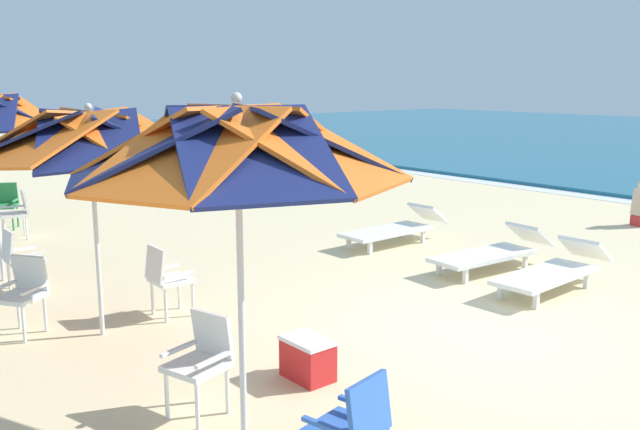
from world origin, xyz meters
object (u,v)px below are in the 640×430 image
(plastic_chair_3, at_px, (23,290))
(plastic_chair_5, at_px, (19,257))
(plastic_chair_1, at_px, (353,426))
(plastic_chair_0, at_px, (202,357))
(plastic_chair_8, at_px, (5,203))
(beach_umbrella_0, at_px, (238,146))
(sun_lounger_1, at_px, (554,270))
(beach_umbrella_1, at_px, (90,137))
(cooler_box, at_px, (308,358))
(plastic_chair_2, at_px, (166,276))
(sun_lounger_2, at_px, (493,252))
(plastic_chair_7, at_px, (17,211))
(sun_lounger_3, at_px, (395,228))

(plastic_chair_3, relative_size, plastic_chair_5, 1.00)
(plastic_chair_1, xyz_separation_m, plastic_chair_3, (-4.56, -0.73, 0.00))
(plastic_chair_0, distance_m, plastic_chair_8, 8.92)
(beach_umbrella_0, height_order, sun_lounger_1, beach_umbrella_0)
(sun_lounger_1, bearing_deg, beach_umbrella_0, -82.99)
(beach_umbrella_1, xyz_separation_m, cooler_box, (2.36, 1.03, -1.99))
(plastic_chair_0, distance_m, beach_umbrella_1, 2.87)
(beach_umbrella_0, relative_size, plastic_chair_2, 3.11)
(sun_lounger_2, bearing_deg, beach_umbrella_1, -102.13)
(beach_umbrella_0, xyz_separation_m, cooler_box, (-0.63, 1.14, -2.11))
(plastic_chair_2, bearing_deg, cooler_box, 4.42)
(plastic_chair_3, bearing_deg, sun_lounger_2, 73.95)
(beach_umbrella_0, distance_m, plastic_chair_1, 2.08)
(plastic_chair_8, relative_size, cooler_box, 1.73)
(plastic_chair_2, bearing_deg, plastic_chair_1, -10.36)
(beach_umbrella_1, xyz_separation_m, plastic_chair_2, (-0.07, 0.84, -1.69))
(sun_lounger_2, bearing_deg, plastic_chair_5, -120.27)
(plastic_chair_3, distance_m, cooler_box, 3.39)
(plastic_chair_5, height_order, plastic_chair_7, same)
(plastic_chair_8, bearing_deg, plastic_chair_2, -0.21)
(plastic_chair_1, height_order, sun_lounger_1, plastic_chair_1)
(plastic_chair_0, bearing_deg, plastic_chair_3, -169.16)
(plastic_chair_7, bearing_deg, sun_lounger_1, 29.92)
(plastic_chair_1, bearing_deg, plastic_chair_7, 175.91)
(plastic_chair_1, distance_m, plastic_chair_7, 9.52)
(plastic_chair_2, bearing_deg, sun_lounger_2, 74.97)
(plastic_chair_3, height_order, plastic_chair_5, same)
(plastic_chair_1, distance_m, plastic_chair_2, 4.12)
(plastic_chair_7, height_order, sun_lounger_1, plastic_chair_7)
(sun_lounger_1, bearing_deg, plastic_chair_3, -116.14)
(plastic_chair_3, bearing_deg, plastic_chair_1, 9.13)
(plastic_chair_5, relative_size, sun_lounger_1, 0.40)
(plastic_chair_1, height_order, sun_lounger_3, plastic_chair_1)
(plastic_chair_2, bearing_deg, sun_lounger_3, 99.94)
(plastic_chair_5, bearing_deg, beach_umbrella_0, 0.93)
(plastic_chair_0, relative_size, plastic_chair_3, 1.00)
(plastic_chair_5, bearing_deg, sun_lounger_3, 77.93)
(plastic_chair_0, relative_size, plastic_chair_2, 1.00)
(plastic_chair_1, relative_size, sun_lounger_1, 0.40)
(plastic_chair_1, xyz_separation_m, sun_lounger_2, (-2.79, 5.41, -0.22))
(plastic_chair_7, bearing_deg, plastic_chair_5, -16.20)
(plastic_chair_1, relative_size, plastic_chair_7, 1.00)
(beach_umbrella_1, xyz_separation_m, plastic_chair_8, (-6.56, 0.86, -1.69))
(plastic_chair_1, distance_m, sun_lounger_1, 5.45)
(plastic_chair_7, bearing_deg, beach_umbrella_1, -8.02)
(plastic_chair_0, bearing_deg, plastic_chair_1, 6.11)
(plastic_chair_7, bearing_deg, plastic_chair_2, 0.65)
(plastic_chair_7, bearing_deg, plastic_chair_1, -4.09)
(plastic_chair_0, xyz_separation_m, sun_lounger_1, (0.01, 5.37, -0.22))
(sun_lounger_1, relative_size, cooler_box, 4.33)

